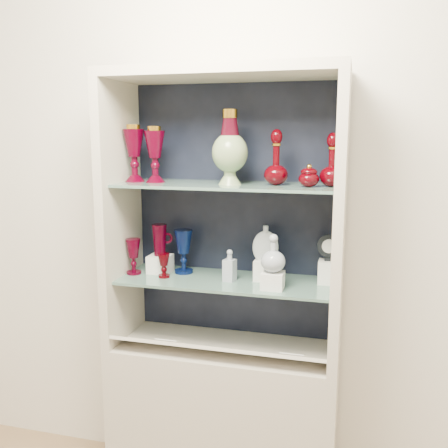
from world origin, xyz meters
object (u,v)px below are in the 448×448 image
(pedestal_lamp_right, at_px, (155,154))
(lidded_bowl, at_px, (309,175))
(cobalt_goblet, at_px, (184,251))
(ruby_goblet_small, at_px, (164,266))
(cameo_medallion, at_px, (329,247))
(ruby_pitcher, at_px, (160,240))
(clear_round_decanter, at_px, (273,254))
(enamel_urn, at_px, (230,147))
(ruby_goblet_tall, at_px, (133,256))
(flat_flask, at_px, (266,242))
(pedestal_lamp_left, at_px, (134,153))
(ruby_decanter_a, at_px, (276,154))
(ruby_decanter_b, at_px, (332,158))
(clear_square_bottle, at_px, (230,265))

(pedestal_lamp_right, height_order, lidded_bowl, pedestal_lamp_right)
(cobalt_goblet, height_order, ruby_goblet_small, cobalt_goblet)
(lidded_bowl, height_order, cameo_medallion, lidded_bowl)
(ruby_pitcher, relative_size, clear_round_decanter, 0.95)
(enamel_urn, bearing_deg, ruby_goblet_tall, 179.85)
(flat_flask, bearing_deg, enamel_urn, -168.96)
(pedestal_lamp_left, distance_m, enamel_urn, 0.44)
(ruby_goblet_tall, relative_size, cameo_medallion, 1.40)
(lidded_bowl, bearing_deg, enamel_urn, 177.11)
(ruby_decanter_a, height_order, lidded_bowl, ruby_decanter_a)
(ruby_pitcher, bearing_deg, cameo_medallion, -19.88)
(ruby_decanter_a, xyz_separation_m, clear_round_decanter, (0.01, -0.08, -0.40))
(ruby_goblet_tall, bearing_deg, cobalt_goblet, 19.23)
(ruby_goblet_tall, bearing_deg, flat_flask, 5.41)
(pedestal_lamp_right, xyz_separation_m, flat_flask, (0.48, 0.04, -0.37))
(pedestal_lamp_right, relative_size, ruby_decanter_b, 1.06)
(cobalt_goblet, distance_m, clear_round_decanter, 0.46)
(ruby_decanter_b, bearing_deg, cobalt_goblet, 175.14)
(enamel_urn, relative_size, cobalt_goblet, 1.54)
(ruby_decanter_a, bearing_deg, clear_square_bottle, -174.32)
(pedestal_lamp_left, relative_size, clear_round_decanter, 1.64)
(pedestal_lamp_right, height_order, cameo_medallion, pedestal_lamp_right)
(pedestal_lamp_right, xyz_separation_m, enamel_urn, (0.34, -0.01, 0.03))
(cobalt_goblet, height_order, clear_square_bottle, cobalt_goblet)
(ruby_decanter_b, xyz_separation_m, cameo_medallion, (-0.00, 0.06, -0.38))
(clear_square_bottle, bearing_deg, ruby_goblet_small, -176.30)
(pedestal_lamp_left, xyz_separation_m, ruby_pitcher, (0.09, 0.04, -0.39))
(ruby_goblet_small, bearing_deg, lidded_bowl, 0.02)
(ruby_decanter_b, distance_m, flat_flask, 0.45)
(clear_square_bottle, bearing_deg, ruby_decanter_b, 2.53)
(ruby_goblet_small, distance_m, cameo_medallion, 0.72)
(enamel_urn, relative_size, clear_square_bottle, 2.19)
(clear_round_decanter, bearing_deg, ruby_goblet_tall, 174.85)
(ruby_decanter_b, bearing_deg, cameo_medallion, 92.06)
(ruby_decanter_b, height_order, ruby_pitcher, ruby_decanter_b)
(ruby_pitcher, xyz_separation_m, flat_flask, (0.49, 0.00, 0.02))
(ruby_pitcher, xyz_separation_m, clear_round_decanter, (0.54, -0.11, -0.01))
(clear_round_decanter, xyz_separation_m, cameo_medallion, (0.21, 0.13, 0.01))
(ruby_goblet_small, distance_m, flat_flask, 0.46)
(lidded_bowl, height_order, flat_flask, lidded_bowl)
(ruby_pitcher, xyz_separation_m, clear_square_bottle, (0.34, -0.05, -0.08))
(pedestal_lamp_left, distance_m, lidded_bowl, 0.77)
(ruby_decanter_a, xyz_separation_m, clear_square_bottle, (-0.19, -0.02, -0.48))
(ruby_decanter_a, xyz_separation_m, cobalt_goblet, (-0.43, 0.05, -0.45))
(lidded_bowl, bearing_deg, ruby_pitcher, 173.88)
(ruby_goblet_tall, bearing_deg, ruby_goblet_small, -6.68)
(enamel_urn, xyz_separation_m, cobalt_goblet, (-0.24, 0.08, -0.47))
(pedestal_lamp_left, distance_m, clear_round_decanter, 0.75)
(pedestal_lamp_right, xyz_separation_m, cobalt_goblet, (0.10, 0.06, -0.44))
(ruby_goblet_tall, bearing_deg, clear_square_bottle, 0.14)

